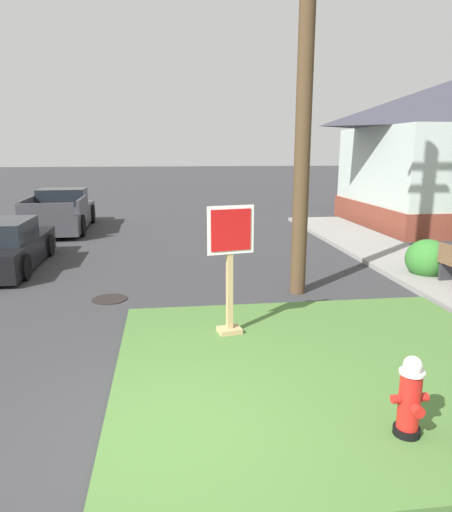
{
  "coord_description": "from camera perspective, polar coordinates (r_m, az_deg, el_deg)",
  "views": [
    {
      "loc": [
        0.01,
        -4.35,
        2.96
      ],
      "look_at": [
        1.13,
        4.31,
        0.95
      ],
      "focal_mm": 32.62,
      "sensor_mm": 36.0,
      "label": 1
    }
  ],
  "objects": [
    {
      "name": "ground_plane",
      "position": [
        5.26,
        -6.66,
        -21.35
      ],
      "size": [
        160.0,
        160.0,
        0.0
      ],
      "primitive_type": "plane",
      "color": "#333335"
    },
    {
      "name": "shrub_by_curb",
      "position": [
        11.81,
        23.48,
        -0.33
      ],
      "size": [
        1.01,
        1.01,
        0.92
      ],
      "primitive_type": "ellipsoid",
      "color": "#31732A",
      "rests_on": "ground"
    },
    {
      "name": "pickup_truck_charcoal",
      "position": [
        18.57,
        -19.62,
        4.97
      ],
      "size": [
        2.25,
        5.16,
        1.48
      ],
      "color": "#38383D",
      "rests_on": "ground"
    },
    {
      "name": "stop_sign",
      "position": [
        7.24,
        0.49,
        -2.05
      ],
      "size": [
        0.73,
        0.35,
        2.05
      ],
      "color": "tan",
      "rests_on": "grass_corner_patch"
    },
    {
      "name": "grass_corner_patch",
      "position": [
        6.71,
        12.42,
        -13.11
      ],
      "size": [
        5.78,
        5.28,
        0.08
      ],
      "primitive_type": "cube",
      "color": "#477033",
      "rests_on": "ground"
    },
    {
      "name": "sidewalk_strip",
      "position": [
        12.25,
        23.53,
        -1.82
      ],
      "size": [
        2.2,
        17.94,
        0.12
      ],
      "primitive_type": "cube",
      "color": "gray",
      "rests_on": "ground"
    },
    {
      "name": "utility_pole",
      "position": [
        9.71,
        9.8,
        24.07
      ],
      "size": [
        1.62,
        0.32,
        9.38
      ],
      "color": "#4C3823",
      "rests_on": "ground"
    },
    {
      "name": "fire_hydrant",
      "position": [
        5.27,
        21.62,
        -15.94
      ],
      "size": [
        0.38,
        0.34,
        0.87
      ],
      "color": "black",
      "rests_on": "grass_corner_patch"
    },
    {
      "name": "manhole_cover",
      "position": [
        9.69,
        -14.08,
        -5.15
      ],
      "size": [
        0.7,
        0.7,
        0.02
      ],
      "primitive_type": "cylinder",
      "color": "black",
      "rests_on": "ground"
    },
    {
      "name": "parked_sedan_black",
      "position": [
        12.98,
        -25.79,
        0.93
      ],
      "size": [
        1.89,
        4.1,
        1.25
      ],
      "color": "black",
      "rests_on": "ground"
    }
  ]
}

